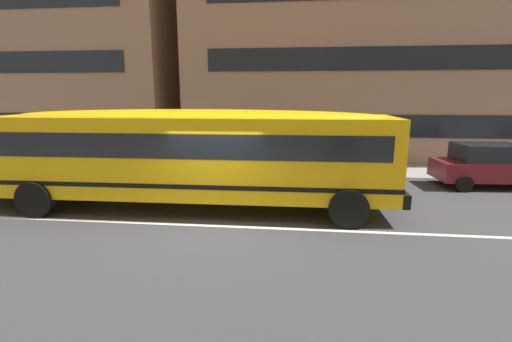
% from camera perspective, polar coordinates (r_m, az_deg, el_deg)
% --- Properties ---
extents(ground_plane, '(400.00, 400.00, 0.00)m').
position_cam_1_polar(ground_plane, '(9.95, -6.48, -8.48)').
color(ground_plane, '#38383D').
extents(sidewalk_far, '(120.00, 3.00, 0.01)m').
position_cam_1_polar(sidewalk_far, '(17.65, -0.62, 0.58)').
color(sidewalk_far, gray).
rests_on(sidewalk_far, ground_plane).
extents(lane_centreline, '(110.00, 0.16, 0.01)m').
position_cam_1_polar(lane_centreline, '(9.95, -6.49, -8.46)').
color(lane_centreline, silver).
rests_on(lane_centreline, ground_plane).
extents(school_bus, '(13.52, 3.20, 3.01)m').
position_cam_1_polar(school_bus, '(11.24, -10.62, 3.17)').
color(school_bus, yellow).
rests_on(school_bus, ground_plane).
extents(parked_car_maroon_far_corner, '(3.99, 2.06, 1.64)m').
position_cam_1_polar(parked_car_maroon_far_corner, '(16.34, 32.45, 0.80)').
color(parked_car_maroon_far_corner, maroon).
rests_on(parked_car_maroon_far_corner, ground_plane).
extents(apartment_block_far_left, '(18.77, 13.46, 19.70)m').
position_cam_1_polar(apartment_block_far_left, '(31.13, -28.74, 22.31)').
color(apartment_block_far_left, '#93705B').
rests_on(apartment_block_far_left, ground_plane).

